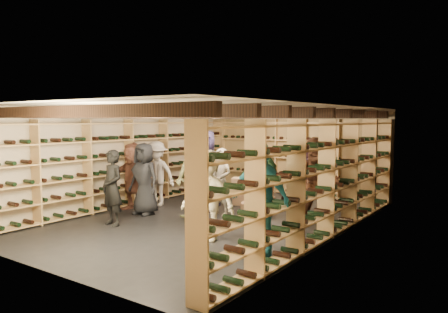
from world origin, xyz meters
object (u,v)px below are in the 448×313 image
at_px(crate_stack_left, 262,197).
at_px(person_6, 205,170).
at_px(person_2, 194,178).
at_px(person_5, 133,176).
at_px(person_11, 302,183).
at_px(crate_stack_right, 243,191).
at_px(person_3, 208,196).
at_px(person_0, 144,179).
at_px(person_7, 221,182).
at_px(person_8, 318,183).
at_px(person_9, 156,174).
at_px(crate_loose, 252,206).
at_px(person_10, 260,178).
at_px(person_1, 112,188).
at_px(person_4, 259,200).

bearing_deg(crate_stack_left, person_6, -148.57).
distance_m(person_2, person_5, 1.93).
height_order(person_6, person_11, person_6).
xyz_separation_m(person_5, person_6, (1.42, 0.96, 0.15)).
xyz_separation_m(crate_stack_right, person_3, (1.28, -3.13, 0.47)).
xyz_separation_m(person_0, person_7, (1.46, 0.93, -0.06)).
height_order(person_5, person_8, person_8).
relative_size(crate_stack_left, person_9, 0.42).
bearing_deg(person_9, person_7, -10.27).
bearing_deg(crate_stack_right, crate_loose, -37.51).
bearing_deg(person_6, person_2, -84.80).
height_order(person_5, person_6, person_6).
distance_m(person_3, person_10, 2.01).
height_order(person_5, person_7, person_5).
xyz_separation_m(person_1, person_10, (2.14, 2.22, 0.12)).
relative_size(person_0, person_9, 1.01).
xyz_separation_m(crate_stack_right, person_1, (-0.99, -3.34, 0.43)).
bearing_deg(crate_loose, person_1, -117.36).
relative_size(crate_stack_right, crate_loose, 1.36).
relative_size(crate_loose, person_5, 0.31).
relative_size(person_1, person_11, 1.02).
bearing_deg(crate_stack_right, person_5, -130.37).
bearing_deg(person_6, person_7, -39.93).
distance_m(crate_stack_left, person_11, 1.10).
distance_m(crate_loose, person_0, 2.62).
height_order(crate_stack_right, person_0, person_0).
relative_size(person_1, person_10, 0.87).
distance_m(person_5, person_11, 3.93).
distance_m(crate_stack_right, person_2, 2.23).
height_order(person_5, person_11, person_5).
bearing_deg(crate_loose, person_6, -141.53).
bearing_deg(person_0, crate_stack_left, 42.55).
distance_m(person_8, person_11, 1.04).
bearing_deg(person_10, person_4, -51.31).
height_order(crate_loose, person_7, person_7).
bearing_deg(person_3, person_1, 176.04).
xyz_separation_m(crate_stack_right, person_11, (1.81, -0.41, 0.41)).
height_order(person_4, person_10, person_4).
bearing_deg(person_9, person_10, -6.90).
bearing_deg(person_5, person_0, -19.35).
distance_m(person_9, person_10, 2.86).
height_order(crate_stack_left, crate_loose, crate_stack_left).
bearing_deg(crate_stack_right, person_4, -53.87).
height_order(crate_loose, person_1, person_1).
bearing_deg(person_7, person_9, -172.63).
height_order(person_1, person_3, person_3).
bearing_deg(person_2, crate_stack_left, 86.66).
distance_m(crate_loose, person_5, 2.91).
bearing_deg(person_1, person_8, 41.17).
xyz_separation_m(person_6, person_11, (2.14, 0.69, -0.20)).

